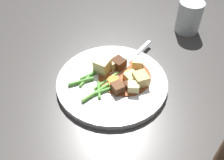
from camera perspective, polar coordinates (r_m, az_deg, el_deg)
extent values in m
plane|color=#423F3D|center=(0.61, 0.00, -0.94)|extent=(3.00, 3.00, 0.00)
cylinder|color=white|center=(0.61, 0.00, -0.48)|extent=(0.26, 0.26, 0.01)
cylinder|color=brown|center=(0.61, 2.74, 0.98)|extent=(0.13, 0.13, 0.00)
cylinder|color=orange|center=(0.59, 0.95, -1.12)|extent=(0.04, 0.04, 0.01)
cylinder|color=orange|center=(0.62, 3.75, 1.50)|extent=(0.04, 0.04, 0.01)
cylinder|color=orange|center=(0.59, 0.25, -0.21)|extent=(0.04, 0.04, 0.01)
cylinder|color=orange|center=(0.63, -0.97, 3.19)|extent=(0.05, 0.05, 0.01)
cube|color=#EAD68C|center=(0.57, 4.77, -1.65)|extent=(0.03, 0.03, 0.02)
cube|color=#EAD68C|center=(0.61, -2.17, 3.19)|extent=(0.05, 0.05, 0.04)
cube|color=#EAD68C|center=(0.63, 5.78, 3.82)|extent=(0.04, 0.04, 0.02)
cube|color=#EAD68C|center=(0.63, 0.22, 3.91)|extent=(0.04, 0.04, 0.02)
cube|color=#DBBC6B|center=(0.59, 6.40, 0.16)|extent=(0.03, 0.04, 0.03)
cube|color=#E5CC7A|center=(0.60, 4.33, 0.60)|extent=(0.04, 0.03, 0.02)
cube|color=#4C2B19|center=(0.63, 1.48, 3.72)|extent=(0.04, 0.04, 0.02)
cube|color=#4C2B19|center=(0.58, 3.69, -0.96)|extent=(0.03, 0.03, 0.02)
cube|color=brown|center=(0.57, 1.16, -1.79)|extent=(0.03, 0.03, 0.02)
cylinder|color=#66AD42|center=(0.60, -1.14, -0.16)|extent=(0.07, 0.04, 0.01)
cylinder|color=#4C8E33|center=(0.57, -2.26, -2.55)|extent=(0.05, 0.01, 0.01)
cylinder|color=#4C8E33|center=(0.58, -2.93, -2.22)|extent=(0.02, 0.05, 0.01)
cylinder|color=#4C8E33|center=(0.60, -6.94, -0.35)|extent=(0.06, 0.01, 0.01)
cylinder|color=#66AD42|center=(0.61, -5.37, 0.62)|extent=(0.06, 0.05, 0.01)
cylinder|color=#4C8E33|center=(0.62, -4.27, 1.42)|extent=(0.07, 0.02, 0.01)
cylinder|color=#599E38|center=(0.57, -3.63, -2.81)|extent=(0.07, 0.04, 0.01)
cube|color=silver|center=(0.68, 5.98, 6.35)|extent=(0.10, 0.07, 0.00)
cube|color=silver|center=(0.64, 2.80, 3.36)|extent=(0.03, 0.03, 0.00)
cylinder|color=silver|center=(0.63, 0.53, 2.22)|extent=(0.04, 0.03, 0.00)
cylinder|color=silver|center=(0.62, 0.99, 1.99)|extent=(0.04, 0.03, 0.00)
cylinder|color=silver|center=(0.62, 1.46, 1.75)|extent=(0.04, 0.03, 0.00)
cylinder|color=silver|center=(0.62, 1.94, 1.51)|extent=(0.04, 0.03, 0.00)
cylinder|color=silver|center=(0.80, 16.84, 13.36)|extent=(0.07, 0.07, 0.09)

